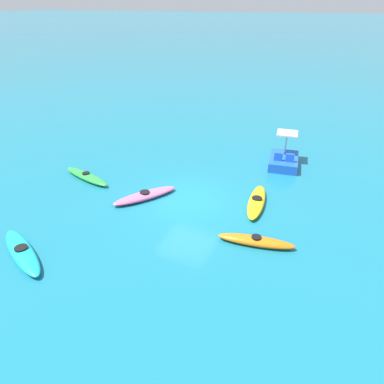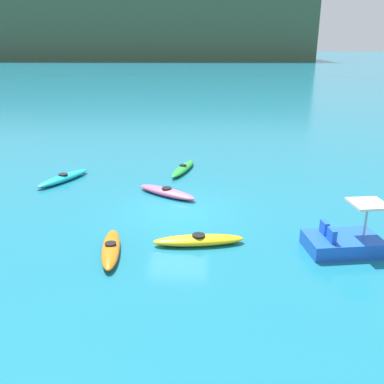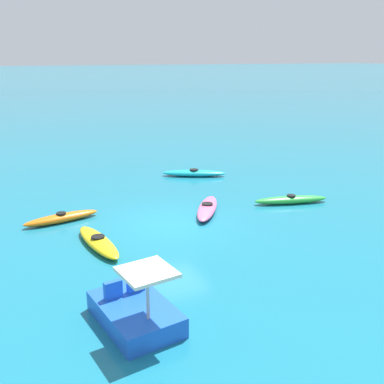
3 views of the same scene
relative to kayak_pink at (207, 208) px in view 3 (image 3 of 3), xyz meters
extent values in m
plane|color=#19728C|center=(0.62, -1.87, -0.16)|extent=(600.00, 600.00, 0.00)
ellipsoid|color=pink|center=(0.00, 0.00, 0.00)|extent=(2.97, 2.31, 0.32)
cylinder|color=black|center=(0.00, 0.00, 0.18)|extent=(0.62, 0.62, 0.05)
ellipsoid|color=orange|center=(-1.32, -5.58, 0.00)|extent=(1.03, 2.92, 0.32)
cylinder|color=black|center=(-1.32, -5.58, 0.18)|extent=(0.42, 0.42, 0.05)
ellipsoid|color=yellow|center=(1.55, -4.84, 0.00)|extent=(3.17, 1.08, 0.32)
cylinder|color=black|center=(1.55, -4.84, 0.18)|extent=(0.50, 0.50, 0.05)
ellipsoid|color=green|center=(0.52, 3.77, 0.00)|extent=(1.42, 3.28, 0.32)
cylinder|color=black|center=(0.52, 3.77, 0.18)|extent=(0.46, 0.46, 0.05)
ellipsoid|color=#19B7C6|center=(-5.35, 1.90, 0.00)|extent=(2.14, 3.29, 0.32)
cylinder|color=black|center=(-5.35, 1.90, 0.18)|extent=(0.61, 0.61, 0.05)
cube|color=blue|center=(6.34, -5.10, 0.09)|extent=(2.59, 1.82, 0.50)
cube|color=blue|center=(5.75, -4.87, 0.56)|extent=(0.22, 0.46, 0.44)
cube|color=blue|center=(5.83, -5.47, 0.56)|extent=(0.22, 0.46, 0.44)
cylinder|color=#B2B2B7|center=(7.03, -5.00, 0.89)|extent=(0.08, 0.08, 1.10)
cube|color=silver|center=(7.03, -5.00, 1.48)|extent=(1.24, 1.24, 0.08)
camera|label=1|loc=(-11.95, -7.69, 7.87)|focal=32.74mm
camera|label=2|loc=(1.80, -17.89, 6.41)|focal=39.51mm
camera|label=3|loc=(15.29, -7.74, 5.92)|focal=41.69mm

